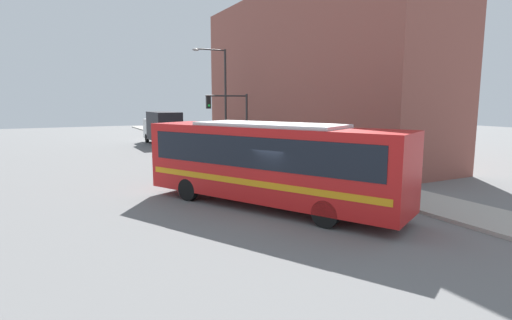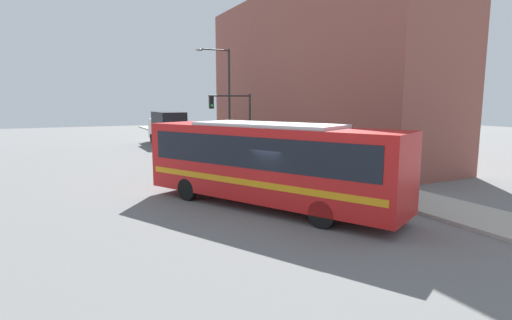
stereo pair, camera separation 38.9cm
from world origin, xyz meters
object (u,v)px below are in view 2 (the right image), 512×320
Objects in this scene: city_bus at (267,159)px; street_lamp at (225,92)px; pedestrian_near_corner at (330,160)px; fire_hydrant at (348,178)px; delivery_truck at (167,127)px; traffic_light_pole at (235,114)px; parking_meter at (276,152)px.

street_lamp is at bearing 46.23° from city_bus.
fire_hydrant is at bearing -104.74° from pedestrian_near_corner.
delivery_truck is 22.47m from pedestrian_near_corner.
pedestrian_near_corner is (3.47, -22.19, -0.69)m from delivery_truck.
pedestrian_near_corner is (1.64, -9.28, -2.32)m from traffic_light_pole.
delivery_truck reaches higher than parking_meter.
fire_hydrant is (5.25, 1.37, -1.45)m from city_bus.
city_bus is 25.93m from delivery_truck.
traffic_light_pole is 3.86× the size of parking_meter.
city_bus is 1.32× the size of street_lamp.
delivery_truck reaches higher than fire_hydrant.
delivery_truck is 5.73× the size of parking_meter.
parking_meter is 9.34m from street_lamp.
fire_hydrant is (2.88, -24.45, -1.24)m from delivery_truck.
traffic_light_pole is at bearing -102.88° from street_lamp.
pedestrian_near_corner is at bearing -87.04° from street_lamp.
street_lamp is (-0.10, 8.40, 4.08)m from parking_meter.
street_lamp is 14.03m from pedestrian_near_corner.
pedestrian_near_corner is (5.85, 3.62, -0.90)m from city_bus.
parking_meter is at bearing 90.00° from fire_hydrant.
parking_meter is (2.88, -17.15, -0.78)m from delivery_truck.
traffic_light_pole is (1.83, -12.91, 1.63)m from delivery_truck.
city_bus reaches higher than fire_hydrant.
delivery_truck is at bearing 99.53° from parking_meter.
delivery_truck is at bearing 98.06° from traffic_light_pole.
delivery_truck is at bearing 96.71° from fire_hydrant.
city_bus is at bearing -95.26° from delivery_truck.
delivery_truck is 24.65m from fire_hydrant.
fire_hydrant is 11.94m from traffic_light_pole.
street_lamp reaches higher than delivery_truck.
street_lamp is (0.95, 4.15, 1.66)m from traffic_light_pole.
street_lamp is (2.78, -8.75, 3.29)m from delivery_truck.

